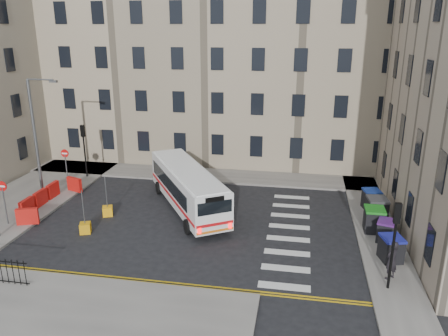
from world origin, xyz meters
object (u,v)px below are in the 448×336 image
(pedestrian, at_px, (392,260))
(bollard_yellow, at_px, (108,211))
(wheelie_bin_d, at_px, (377,209))
(wheelie_bin_a, at_px, (391,248))
(wheelie_bin_b, at_px, (386,231))
(bus, at_px, (187,186))
(wheelie_bin_e, at_px, (371,199))
(streetlamp, at_px, (35,137))
(wheelie_bin_c, at_px, (374,220))
(bollard_chevron, at_px, (85,228))

(pedestrian, bearing_deg, bollard_yellow, -59.14)
(wheelie_bin_d, bearing_deg, wheelie_bin_a, -95.84)
(wheelie_bin_b, distance_m, pedestrian, 3.93)
(bus, bearing_deg, wheelie_bin_e, -23.80)
(streetlamp, bearing_deg, wheelie_bin_b, -7.13)
(wheelie_bin_a, height_order, wheelie_bin_d, wheelie_bin_d)
(wheelie_bin_e, relative_size, pedestrian, 0.70)
(wheelie_bin_c, xyz_separation_m, wheelie_bin_d, (0.37, 1.50, 0.03))
(streetlamp, bearing_deg, wheelie_bin_c, -4.21)
(streetlamp, height_order, bollard_yellow, streetlamp)
(bollard_yellow, bearing_deg, streetlamp, 160.80)
(bollard_yellow, distance_m, bollard_chevron, 2.52)
(bus, height_order, wheelie_bin_d, bus)
(wheelie_bin_b, height_order, bollard_yellow, wheelie_bin_b)
(wheelie_bin_b, bearing_deg, pedestrian, -79.54)
(bus, relative_size, wheelie_bin_e, 7.13)
(wheelie_bin_c, bearing_deg, wheelie_bin_b, -66.99)
(wheelie_bin_c, height_order, bollard_chevron, wheelie_bin_c)
(streetlamp, height_order, bus, streetlamp)
(wheelie_bin_c, bearing_deg, bus, 172.52)
(wheelie_bin_c, xyz_separation_m, bollard_chevron, (-16.30, -2.89, -0.55))
(wheelie_bin_d, height_order, bollard_yellow, wheelie_bin_d)
(wheelie_bin_a, height_order, wheelie_bin_b, wheelie_bin_a)
(wheelie_bin_c, relative_size, wheelie_bin_e, 1.04)
(bus, relative_size, bollard_yellow, 15.95)
(wheelie_bin_c, bearing_deg, wheelie_bin_e, 85.08)
(bollard_chevron, bearing_deg, pedestrian, -7.59)
(pedestrian, bearing_deg, streetlamp, -59.93)
(wheelie_bin_a, bearing_deg, wheelie_bin_b, 72.64)
(bus, xyz_separation_m, wheelie_bin_a, (11.76, -4.87, -0.77))
(streetlamp, bearing_deg, wheelie_bin_e, 4.44)
(pedestrian, bearing_deg, wheelie_bin_c, -132.33)
(wheelie_bin_c, bearing_deg, bollard_yellow, -178.24)
(bus, bearing_deg, bollard_chevron, -169.95)
(streetlamp, relative_size, wheelie_bin_e, 6.07)
(bus, distance_m, bollard_yellow, 5.23)
(bollard_yellow, bearing_deg, pedestrian, -16.23)
(bus, bearing_deg, streetlamp, 147.64)
(wheelie_bin_c, height_order, wheelie_bin_d, wheelie_bin_d)
(wheelie_bin_a, relative_size, wheelie_bin_c, 0.98)
(wheelie_bin_b, bearing_deg, bollard_chevron, -157.27)
(wheelie_bin_c, xyz_separation_m, wheelie_bin_e, (0.31, 3.31, -0.06))
(wheelie_bin_d, distance_m, bollard_chevron, 17.25)
(streetlamp, xyz_separation_m, bollard_chevron, (5.46, -4.49, -4.04))
(streetlamp, xyz_separation_m, bus, (10.37, -0.02, -2.78))
(bollard_yellow, bearing_deg, wheelie_bin_e, 12.70)
(bollard_yellow, bearing_deg, wheelie_bin_b, -2.78)
(wheelie_bin_b, relative_size, wheelie_bin_d, 0.91)
(wheelie_bin_b, xyz_separation_m, wheelie_bin_d, (-0.13, 2.68, 0.12))
(streetlamp, bearing_deg, bollard_yellow, -19.20)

